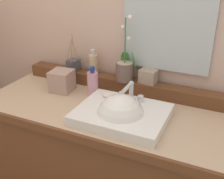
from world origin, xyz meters
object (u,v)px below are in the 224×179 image
at_px(trinket_box, 148,76).
at_px(soap_dispenser, 93,63).
at_px(reed_diffuser, 73,65).
at_px(potted_plant, 125,68).
at_px(sink_basin, 121,117).
at_px(tissue_box, 62,81).
at_px(lotion_bottle, 93,84).
at_px(soap_bar, 108,96).

bearing_deg(trinket_box, soap_dispenser, -173.63).
bearing_deg(soap_dispenser, reed_diffuser, -174.94).
bearing_deg(reed_diffuser, potted_plant, -1.35).
distance_m(potted_plant, trinket_box, 0.15).
xyz_separation_m(sink_basin, tissue_box, (-0.47, 0.17, 0.05)).
bearing_deg(lotion_bottle, soap_bar, -28.62).
xyz_separation_m(potted_plant, trinket_box, (0.14, 0.02, -0.04)).
distance_m(sink_basin, potted_plant, 0.37).
xyz_separation_m(soap_bar, reed_diffuser, (-0.36, 0.22, 0.05)).
distance_m(soap_dispenser, lotion_bottle, 0.19).
relative_size(potted_plant, trinket_box, 4.06).
xyz_separation_m(potted_plant, lotion_bottle, (-0.15, -0.14, -0.07)).
distance_m(soap_dispenser, reed_diffuser, 0.15).
height_order(trinket_box, tissue_box, trinket_box).
xyz_separation_m(lotion_bottle, tissue_box, (-0.21, -0.01, -0.01)).
xyz_separation_m(sink_basin, reed_diffuser, (-0.49, 0.33, 0.10)).
xyz_separation_m(reed_diffuser, tissue_box, (0.01, -0.16, -0.05)).
bearing_deg(trinket_box, potted_plant, -165.01).
bearing_deg(soap_dispenser, potted_plant, -5.37).
xyz_separation_m(potted_plant, soap_dispenser, (-0.23, 0.02, -0.01)).
relative_size(reed_diffuser, lotion_bottle, 1.30).
relative_size(soap_bar, reed_diffuser, 0.28).
xyz_separation_m(soap_bar, soap_dispenser, (-0.22, 0.24, 0.08)).
bearing_deg(lotion_bottle, soap_dispenser, 116.61).
bearing_deg(tissue_box, potted_plant, 23.45).
bearing_deg(tissue_box, reed_diffuser, 95.03).
bearing_deg(tissue_box, soap_dispenser, 53.80).
relative_size(soap_dispenser, trinket_box, 1.64).
xyz_separation_m(sink_basin, soap_dispenser, (-0.34, 0.35, 0.12)).
xyz_separation_m(soap_dispenser, trinket_box, (0.37, 0.00, -0.03)).
relative_size(soap_dispenser, lotion_bottle, 0.84).
relative_size(potted_plant, soap_dispenser, 2.47).
bearing_deg(potted_plant, reed_diffuser, 178.65).
distance_m(sink_basin, soap_bar, 0.17).
height_order(soap_bar, potted_plant, potted_plant).
distance_m(sink_basin, trinket_box, 0.36).
relative_size(sink_basin, soap_dispenser, 2.88).
distance_m(reed_diffuser, trinket_box, 0.52).
relative_size(potted_plant, reed_diffuser, 1.61).
bearing_deg(lotion_bottle, reed_diffuser, 146.40).
relative_size(lotion_bottle, tissue_box, 1.44).
distance_m(potted_plant, lotion_bottle, 0.22).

